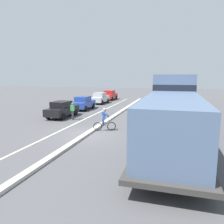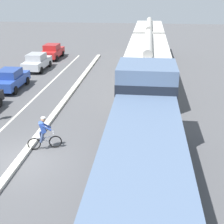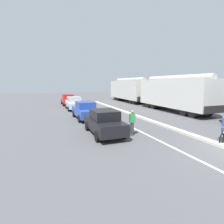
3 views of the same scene
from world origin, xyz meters
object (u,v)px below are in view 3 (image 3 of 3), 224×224
Objects in this scene: parked_car_black at (104,122)px; parked_car_red at (68,100)px; hopper_car_middle at (129,90)px; parked_car_blue at (85,110)px; parked_car_silver at (74,103)px; pedestrian_by_cars at (132,122)px; hopper_car_lead at (175,94)px.

parked_car_red is at bearing 90.20° from parked_car_black.
hopper_car_middle is 2.51× the size of parked_car_black.
parked_car_red is at bearing 90.24° from parked_car_blue.
parked_car_black is 1.00× the size of parked_car_red.
parked_car_silver is 12.50m from pedestrian_by_cars.
parked_car_silver is 2.61× the size of pedestrian_by_cars.
hopper_car_middle is at bearing 63.53° from pedestrian_by_cars.
hopper_car_lead is 12.20m from parked_car_silver.
parked_car_black and parked_car_blue have the same top height.
pedestrian_by_cars is (1.59, -0.87, 0.03)m from parked_car_black.
pedestrian_by_cars is (1.60, -6.18, 0.03)m from parked_car_blue.
hopper_car_middle is 12.30m from parked_car_silver.
parked_car_silver is at bearing 90.08° from parked_car_black.
hopper_car_middle is 2.51× the size of parked_car_silver.
pedestrian_by_cars is (-9.12, -6.71, -1.23)m from hopper_car_lead.
parked_car_blue is at bearing -177.19° from hopper_car_lead.
hopper_car_middle is 16.23m from parked_car_blue.
hopper_car_lead is 1.00× the size of hopper_car_middle.
hopper_car_middle is (0.00, 11.60, 0.00)m from hopper_car_lead.
hopper_car_middle reaches higher than pedestrian_by_cars.
hopper_car_lead is 2.52× the size of parked_car_red.
hopper_car_middle is 10.85m from parked_car_red.
parked_car_silver is (-0.02, 11.52, 0.00)m from parked_car_black.
parked_car_blue is at bearing -89.95° from parked_car_silver.
parked_car_blue is (-10.71, -0.53, -1.26)m from hopper_car_lead.
pedestrian_by_cars is (1.60, -12.40, 0.03)m from parked_car_silver.
parked_car_blue is (-10.71, -12.13, -1.26)m from hopper_car_middle.
parked_car_black is at bearing -121.54° from hopper_car_middle.
hopper_car_lead is at bearing 2.81° from parked_car_blue.
parked_car_black and pedestrian_by_cars have the same top height.
hopper_car_lead is 6.54× the size of pedestrian_by_cars.
hopper_car_lead is at bearing -45.55° from parked_car_red.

